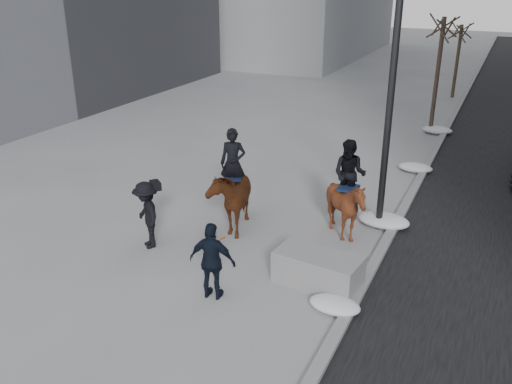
% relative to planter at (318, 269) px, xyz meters
% --- Properties ---
extents(ground, '(120.00, 120.00, 0.00)m').
position_rel_planter_xyz_m(ground, '(-2.03, -0.14, -0.38)').
color(ground, gray).
rests_on(ground, ground).
extents(curb, '(0.25, 90.00, 0.12)m').
position_rel_planter_xyz_m(curb, '(0.97, 9.86, -0.32)').
color(curb, gray).
rests_on(curb, ground).
extents(planter, '(2.00, 1.16, 0.76)m').
position_rel_planter_xyz_m(planter, '(0.00, 0.00, 0.00)').
color(planter, gray).
rests_on(planter, ground).
extents(tree_near, '(1.20, 1.20, 5.37)m').
position_rel_planter_xyz_m(tree_near, '(0.37, 13.77, 2.31)').
color(tree_near, '#32231D').
rests_on(tree_near, ground).
extents(tree_far, '(1.20, 1.20, 4.32)m').
position_rel_planter_xyz_m(tree_far, '(0.37, 21.59, 1.78)').
color(tree_far, '#382E21').
rests_on(tree_far, ground).
extents(mounted_left, '(1.58, 2.32, 2.75)m').
position_rel_planter_xyz_m(mounted_left, '(-3.13, 1.81, 0.64)').
color(mounted_left, '#46200E').
rests_on(mounted_left, ground).
extents(mounted_right, '(1.40, 1.57, 2.64)m').
position_rel_planter_xyz_m(mounted_right, '(-0.14, 2.53, 0.68)').
color(mounted_right, '#4A250E').
rests_on(mounted_right, ground).
extents(feeder, '(1.07, 0.92, 1.75)m').
position_rel_planter_xyz_m(feeder, '(-1.87, -1.45, 0.50)').
color(feeder, black).
rests_on(feeder, ground).
extents(camera_crew, '(1.29, 1.23, 1.75)m').
position_rel_planter_xyz_m(camera_crew, '(-4.51, -0.12, 0.51)').
color(camera_crew, black).
rests_on(camera_crew, ground).
extents(lamppost, '(0.25, 0.80, 9.09)m').
position_rel_planter_xyz_m(lamppost, '(0.57, 3.42, 4.61)').
color(lamppost, black).
rests_on(lamppost, ground).
extents(snow_piles, '(1.41, 15.30, 0.36)m').
position_rel_planter_xyz_m(snow_piles, '(0.67, 6.53, -0.22)').
color(snow_piles, silver).
rests_on(snow_piles, ground).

